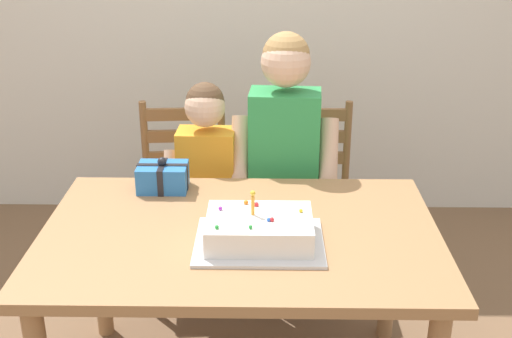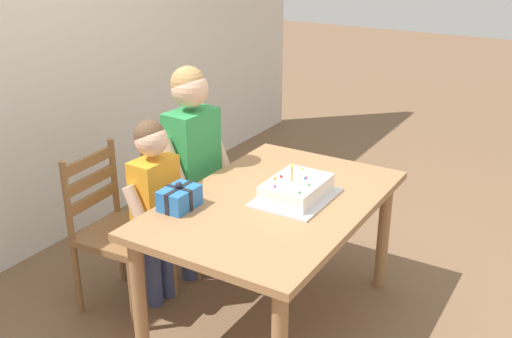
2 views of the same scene
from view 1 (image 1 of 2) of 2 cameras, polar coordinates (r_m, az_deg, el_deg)
The scene contains 7 objects.
dining_table at distance 2.39m, azimuth -1.38°, elevation -7.42°, with size 1.42×0.94×0.73m.
birthday_cake at distance 2.23m, azimuth 0.28°, elevation -5.43°, with size 0.44×0.34×0.19m.
gift_box_red_large at distance 2.67m, azimuth -8.13°, elevation -0.69°, with size 0.20×0.15×0.14m.
chair_left at distance 3.22m, azimuth -6.27°, elevation -2.55°, with size 0.45×0.45×0.92m.
chair_right at distance 3.20m, azimuth 4.66°, elevation -2.63°, with size 0.42×0.42×0.92m.
child_older at distance 2.90m, azimuth 2.49°, elevation 1.79°, with size 0.49×0.28×1.32m.
child_younger at distance 2.96m, azimuth -4.30°, elevation -0.60°, with size 0.40×0.23×1.10m.
Camera 1 is at (0.09, -2.06, 1.84)m, focal length 45.85 mm.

